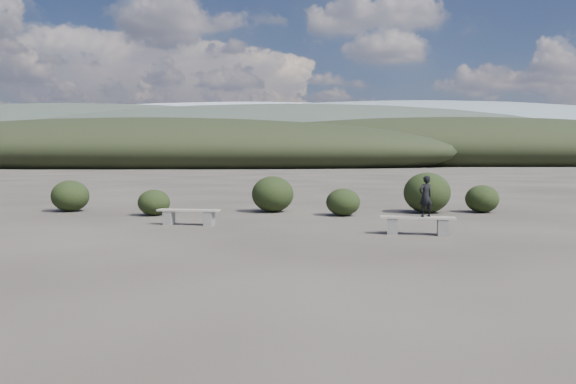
{
  "coord_description": "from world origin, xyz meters",
  "views": [
    {
      "loc": [
        -0.03,
        -10.16,
        1.98
      ],
      "look_at": [
        -0.07,
        3.5,
        1.1
      ],
      "focal_mm": 35.0,
      "sensor_mm": 36.0,
      "label": 1
    }
  ],
  "objects": [
    {
      "name": "seated_person",
      "position": [
        3.37,
        3.8,
        0.98
      ],
      "size": [
        0.45,
        0.38,
        1.03
      ],
      "primitive_type": "imported",
      "rotation": [
        0.0,
        0.0,
        3.57
      ],
      "color": "black",
      "rests_on": "bench_right"
    },
    {
      "name": "shrub_d",
      "position": [
        4.75,
        9.3,
        0.7
      ],
      "size": [
        1.61,
        1.61,
        1.41
      ],
      "primitive_type": "ellipsoid",
      "color": "black",
      "rests_on": "ground"
    },
    {
      "name": "bench_left",
      "position": [
        -2.92,
        5.82,
        0.27
      ],
      "size": [
        1.84,
        0.65,
        0.45
      ],
      "rotation": [
        0.0,
        0.0,
        -0.16
      ],
      "color": "slate",
      "rests_on": "ground"
    },
    {
      "name": "mountain_ridges",
      "position": [
        -7.48,
        339.06,
        10.84
      ],
      "size": [
        500.0,
        400.0,
        56.0
      ],
      "color": "black",
      "rests_on": "ground"
    },
    {
      "name": "ground",
      "position": [
        0.0,
        0.0,
        0.0
      ],
      "size": [
        1200.0,
        1200.0,
        0.0
      ],
      "primitive_type": "plane",
      "color": "#302B25",
      "rests_on": "ground"
    },
    {
      "name": "shrub_f",
      "position": [
        -7.86,
        9.76,
        0.56
      ],
      "size": [
        1.31,
        1.31,
        1.11
      ],
      "primitive_type": "ellipsoid",
      "color": "black",
      "rests_on": "ground"
    },
    {
      "name": "shrub_e",
      "position": [
        6.71,
        9.41,
        0.48
      ],
      "size": [
        1.16,
        1.16,
        0.96
      ],
      "primitive_type": "ellipsoid",
      "color": "black",
      "rests_on": "ground"
    },
    {
      "name": "shrub_b",
      "position": [
        -0.63,
        9.57,
        0.63
      ],
      "size": [
        1.48,
        1.48,
        1.27
      ],
      "primitive_type": "ellipsoid",
      "color": "black",
      "rests_on": "ground"
    },
    {
      "name": "bench_right",
      "position": [
        3.18,
        3.84,
        0.28
      ],
      "size": [
        1.88,
        0.72,
        0.46
      ],
      "rotation": [
        0.0,
        0.0,
        -0.19
      ],
      "color": "slate",
      "rests_on": "ground"
    },
    {
      "name": "shrub_c",
      "position": [
        1.74,
        8.34,
        0.45
      ],
      "size": [
        1.13,
        1.13,
        0.9
      ],
      "primitive_type": "ellipsoid",
      "color": "black",
      "rests_on": "ground"
    },
    {
      "name": "shrub_a",
      "position": [
        -4.54,
        8.4,
        0.43
      ],
      "size": [
        1.06,
        1.06,
        0.87
      ],
      "primitive_type": "ellipsoid",
      "color": "black",
      "rests_on": "ground"
    }
  ]
}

